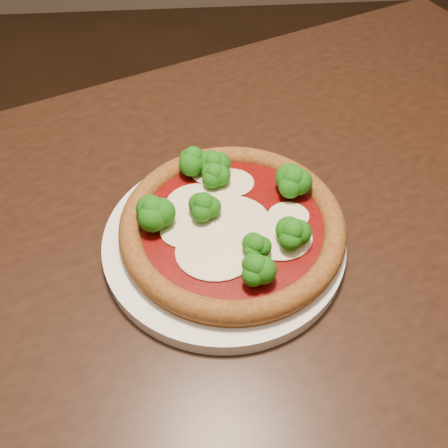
{
  "coord_description": "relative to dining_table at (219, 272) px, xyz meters",
  "views": [
    {
      "loc": [
        0.08,
        -0.56,
        1.22
      ],
      "look_at": [
        0.11,
        -0.19,
        0.79
      ],
      "focal_mm": 40.0,
      "sensor_mm": 36.0,
      "label": 1
    }
  ],
  "objects": [
    {
      "name": "dining_table",
      "position": [
        0.0,
        0.0,
        0.0
      ],
      "size": [
        1.49,
        1.18,
        0.75
      ],
      "rotation": [
        0.0,
        0.0,
        0.4
      ],
      "color": "black",
      "rests_on": "floor"
    },
    {
      "name": "floor",
      "position": [
        -0.1,
        0.16,
        -0.65
      ],
      "size": [
        4.0,
        4.0,
        0.0
      ],
      "primitive_type": "plane",
      "color": "black",
      "rests_on": "ground"
    },
    {
      "name": "plate",
      "position": [
        0.0,
        -0.03,
        0.11
      ],
      "size": [
        0.28,
        0.28,
        0.02
      ],
      "primitive_type": "cylinder",
      "color": "white",
      "rests_on": "dining_table"
    },
    {
      "name": "pizza",
      "position": [
        0.01,
        -0.02,
        0.13
      ],
      "size": [
        0.26,
        0.26,
        0.06
      ],
      "rotation": [
        0.0,
        0.0,
        0.12
      ],
      "color": "brown",
      "rests_on": "plate"
    }
  ]
}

